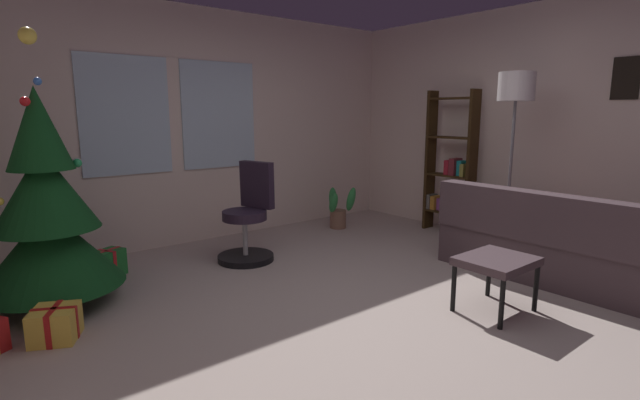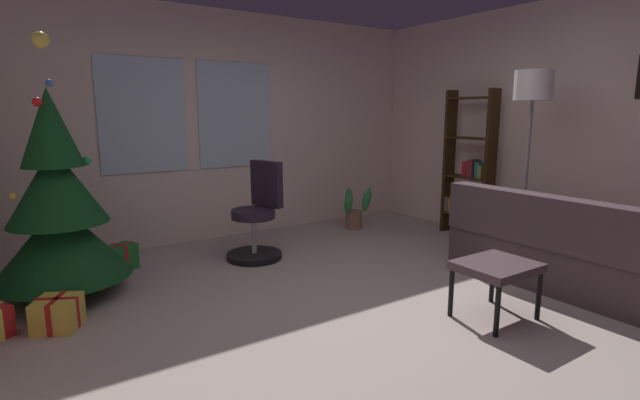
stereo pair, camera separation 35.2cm
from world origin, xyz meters
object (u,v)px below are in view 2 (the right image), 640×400
Objects in this scene: gift_box_green at (120,258)px; bookshelf at (469,173)px; gift_box_gold at (58,313)px; potted_plant at (354,211)px; footstool at (496,270)px; couch at (601,257)px; office_chair at (258,221)px; holiday_tree at (59,211)px; floor_lamp at (532,100)px.

gift_box_green is 3.93m from bookshelf.
gift_box_gold is at bearing -120.10° from gift_box_green.
bookshelf is 1.46m from potted_plant.
footstool is 3.33m from gift_box_green.
couch is 3.75× the size of potted_plant.
holiday_tree is at bearing -177.92° from office_chair.
gift_box_green is at bearing 59.90° from gift_box_gold.
footstool is at bearing -152.92° from floor_lamp.
gift_box_green is at bearing 150.89° from floor_lamp.
floor_lamp is (0.16, 0.84, 1.31)m from couch.
couch is at bearing -49.98° from office_chair.
gift_box_green is (-2.04, 2.62, -0.24)m from footstool.
potted_plant is (-0.93, 1.00, -0.52)m from bookshelf.
holiday_tree reaches higher than gift_box_gold.
potted_plant reaches higher than gift_box_green.
holiday_tree is 3.38m from potted_plant.
potted_plant is (-0.45, 2.79, -0.04)m from couch.
couch is at bearing -31.67° from holiday_tree.
office_chair reaches higher than potted_plant.
bookshelf reaches higher than gift_box_gold.
couch reaches higher than gift_box_gold.
holiday_tree is 5.62× the size of gift_box_gold.
couch is at bearing -40.03° from gift_box_green.
couch is at bearing -100.75° from floor_lamp.
office_chair is at bearing 2.08° from holiday_tree.
office_chair is (-2.01, 2.39, 0.11)m from couch.
potted_plant is at bearing 107.33° from floor_lamp.
couch is 6.14× the size of gift_box_green.
holiday_tree reaches higher than couch.
holiday_tree is 4.29m from floor_lamp.
potted_plant reaches higher than footstool.
couch is 2.11× the size of office_chair.
floor_lamp is (4.04, -0.85, 1.48)m from gift_box_gold.
couch is 3.88× the size of footstool.
gift_box_green is 2.82m from potted_plant.
gift_box_gold is at bearing -178.73° from bookshelf.
holiday_tree is 0.87m from gift_box_green.
office_chair is 2.92m from floor_lamp.
couch is 4.27m from gift_box_green.
footstool is 2.77m from potted_plant.
office_chair is at bearing 108.95° from footstool.
gift_box_green is (0.50, 0.42, -0.58)m from holiday_tree.
potted_plant is at bearing 0.79° from gift_box_green.
couch is 1.56m from floor_lamp.
holiday_tree reaches higher than potted_plant.
footstool is 0.31× the size of bookshelf.
footstool is 1.46× the size of gift_box_gold.
bookshelf reaches higher than potted_plant.
holiday_tree reaches higher than footstool.
office_chair reaches higher than gift_box_gold.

